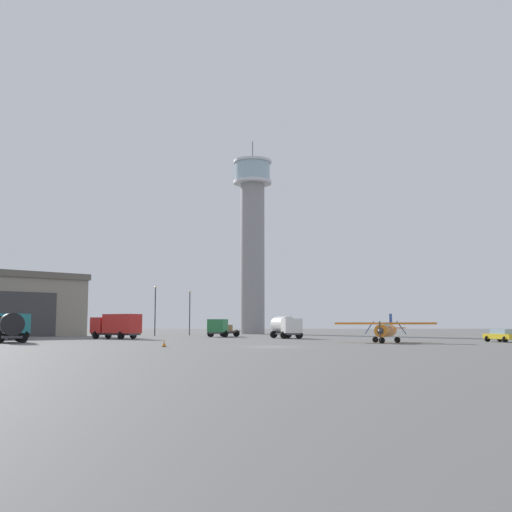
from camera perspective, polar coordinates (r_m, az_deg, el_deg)
ground_plane at (r=52.79m, az=1.59°, el=-8.37°), size 400.00×400.00×0.00m
control_tower at (r=122.96m, az=-0.32°, el=1.96°), size 7.64×7.64×38.70m
airplane_orange at (r=65.27m, az=11.90°, el=-6.61°), size 9.98×7.92×3.02m
truck_flatbed_green at (r=92.13m, az=-3.25°, el=-6.69°), size 4.87×7.57×2.61m
truck_fuel_tanker_black at (r=68.89m, az=-21.73°, el=-6.03°), size 4.81×6.92×3.02m
truck_box_red at (r=81.96m, az=-12.75°, el=-6.24°), size 7.10×5.86×3.18m
truck_fuel_tanker_white at (r=83.60m, az=2.73°, el=-6.46°), size 4.19×7.08×2.96m
truck_box_teal at (r=84.20m, az=-21.58°, el=-5.96°), size 3.56×5.86×3.23m
car_yellow at (r=71.39m, az=21.81°, el=-6.79°), size 2.92×4.68×1.37m
light_post_east at (r=107.64m, az=-6.14°, el=-4.80°), size 0.44×0.44×7.71m
light_post_north at (r=100.93m, az=-9.29°, el=-4.56°), size 0.44×0.44×8.04m
traffic_cone_near_left at (r=52.96m, az=-8.48°, el=-7.99°), size 0.36×0.36×0.58m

